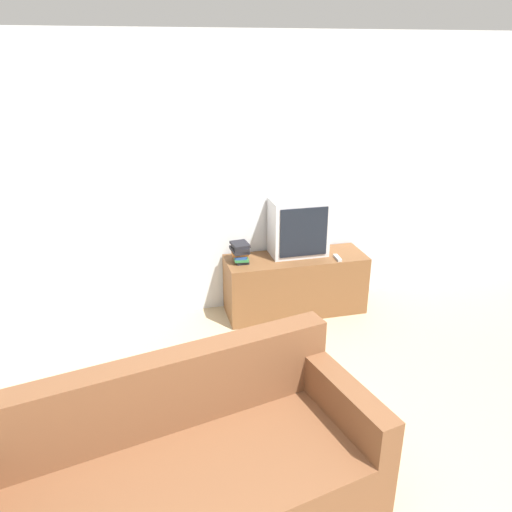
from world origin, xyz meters
The scene contains 6 objects.
wall_back centered at (0.00, 3.03, 1.30)m, with size 9.00×0.06×2.60m.
tv_stand centered at (0.70, 2.74, 0.29)m, with size 1.36×0.47×0.58m.
television centered at (0.75, 2.82, 0.86)m, with size 0.54×0.32×0.55m.
couch centered at (-0.64, 0.49, 0.31)m, with size 2.17×1.29×0.92m.
book_stack centered at (0.16, 2.76, 0.68)m, with size 0.17×0.23×0.19m.
remote_on_stand centered at (1.07, 2.60, 0.59)m, with size 0.05×0.15×0.02m.
Camera 1 is at (-0.73, -1.48, 2.41)m, focal length 35.00 mm.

